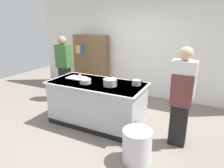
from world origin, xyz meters
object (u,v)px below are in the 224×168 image
at_px(mixing_bowl, 85,81).
at_px(bookshelf, 91,63).
at_px(trash_bin, 137,146).
at_px(person_guest, 64,67).
at_px(onion, 80,76).
at_px(person_chef, 181,96).
at_px(sauce_pan, 136,83).
at_px(stock_pot, 110,82).

xyz_separation_m(mixing_bowl, bookshelf, (-1.09, 1.94, -0.09)).
bearing_deg(trash_bin, person_guest, 148.99).
distance_m(onion, person_chef, 2.14).
bearing_deg(mixing_bowl, sauce_pan, 20.04).
bearing_deg(sauce_pan, bookshelf, 141.91).
distance_m(trash_bin, person_guest, 3.19).
relative_size(trash_bin, bookshelf, 0.31).
bearing_deg(trash_bin, onion, 151.70).
bearing_deg(onion, sauce_pan, 4.28).
bearing_deg(stock_pot, trash_bin, -41.04).
relative_size(mixing_bowl, bookshelf, 0.13).
bearing_deg(stock_pot, mixing_bowl, -170.46).
xyz_separation_m(onion, stock_pot, (0.82, -0.17, 0.01)).
relative_size(onion, stock_pot, 0.23).
height_order(sauce_pan, mixing_bowl, sauce_pan).
xyz_separation_m(onion, person_guest, (-1.03, 0.72, -0.05)).
height_order(onion, sauce_pan, sauce_pan).
distance_m(stock_pot, bookshelf, 2.45).
bearing_deg(stock_pot, onion, 168.55).
xyz_separation_m(person_chef, person_guest, (-3.16, 0.86, -0.00)).
xyz_separation_m(stock_pot, trash_bin, (0.83, -0.72, -0.71)).
height_order(trash_bin, person_chef, person_chef).
bearing_deg(trash_bin, sauce_pan, 111.70).
xyz_separation_m(stock_pot, sauce_pan, (0.44, 0.26, -0.02)).
distance_m(onion, bookshelf, 1.87).
relative_size(onion, trash_bin, 0.14).
distance_m(person_chef, bookshelf, 3.44).
xyz_separation_m(onion, trash_bin, (1.65, -0.89, -0.69)).
bearing_deg(mixing_bowl, stock_pot, 9.54).
xyz_separation_m(sauce_pan, person_guest, (-2.29, 0.63, -0.04)).
relative_size(mixing_bowl, trash_bin, 0.43).
distance_m(stock_pot, trash_bin, 1.31).
height_order(stock_pot, bookshelf, bookshelf).
distance_m(stock_pot, person_chef, 1.31).
height_order(person_chef, bookshelf, person_chef).
relative_size(person_chef, bookshelf, 1.01).
height_order(stock_pot, mixing_bowl, stock_pot).
relative_size(onion, person_guest, 0.04).
height_order(sauce_pan, bookshelf, bookshelf).
distance_m(onion, person_guest, 1.26).
relative_size(sauce_pan, mixing_bowl, 1.08).
xyz_separation_m(stock_pot, person_chef, (1.31, 0.03, -0.06)).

